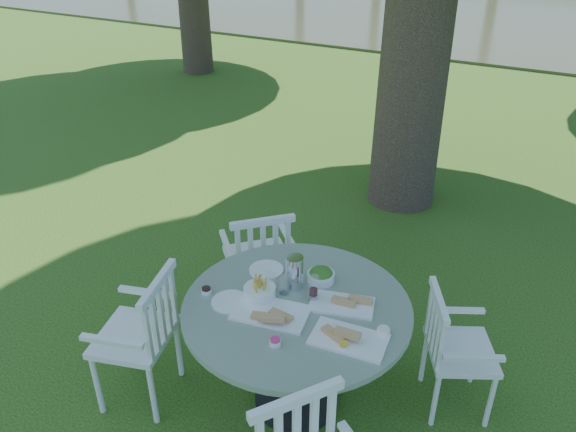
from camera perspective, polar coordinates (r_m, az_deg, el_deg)
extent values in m
plane|color=#1C3E0D|center=(4.70, -1.18, -10.13)|extent=(140.00, 140.00, 0.00)
cylinder|color=black|center=(4.03, 0.80, -18.08)|extent=(0.56, 0.56, 0.04)
cylinder|color=black|center=(3.75, 0.84, -13.99)|extent=(0.12, 0.12, 0.75)
cylinder|color=gray|center=(3.49, 0.89, -9.25)|extent=(1.41, 1.41, 0.04)
cylinder|color=white|center=(3.96, 19.86, -17.29)|extent=(0.03, 0.03, 0.44)
cylinder|color=white|center=(4.22, 18.43, -13.52)|extent=(0.03, 0.03, 0.44)
cylinder|color=white|center=(3.87, 14.71, -17.63)|extent=(0.03, 0.03, 0.44)
cylinder|color=white|center=(4.14, 13.66, -13.73)|extent=(0.03, 0.03, 0.44)
cube|color=white|center=(3.88, 17.17, -12.99)|extent=(0.56, 0.58, 0.04)
cube|color=white|center=(3.71, 14.70, -10.77)|extent=(0.24, 0.42, 0.45)
cylinder|color=white|center=(4.85, -1.10, -5.20)|extent=(0.04, 0.04, 0.48)
cylinder|color=white|center=(4.78, -6.06, -5.98)|extent=(0.04, 0.04, 0.48)
cylinder|color=white|center=(4.55, 0.17, -7.83)|extent=(0.04, 0.04, 0.48)
cylinder|color=white|center=(4.47, -5.13, -8.72)|extent=(0.04, 0.04, 0.48)
cube|color=white|center=(4.51, -3.11, -4.22)|extent=(0.66, 0.66, 0.04)
cube|color=white|center=(4.21, -2.52, -3.24)|extent=(0.38, 0.37, 0.49)
cylinder|color=white|center=(4.27, -15.98, -12.06)|extent=(0.04, 0.04, 0.49)
cylinder|color=white|center=(4.01, -18.82, -15.92)|extent=(0.04, 0.04, 0.49)
cylinder|color=white|center=(4.12, -11.06, -13.08)|extent=(0.04, 0.04, 0.49)
cylinder|color=white|center=(3.85, -13.58, -17.23)|extent=(0.04, 0.04, 0.49)
cube|color=white|center=(3.88, -15.36, -11.68)|extent=(0.57, 0.60, 0.04)
cube|color=white|center=(3.65, -12.77, -9.63)|extent=(0.18, 0.49, 0.50)
cube|color=white|center=(3.41, -1.74, -9.78)|extent=(0.49, 0.34, 0.02)
cube|color=white|center=(3.24, 6.21, -12.34)|extent=(0.45, 0.29, 0.02)
cube|color=white|center=(3.48, 5.49, -8.94)|extent=(0.43, 0.31, 0.02)
cylinder|color=white|center=(3.51, -5.88, -8.65)|extent=(0.24, 0.24, 0.01)
cylinder|color=white|center=(3.77, -2.22, -5.48)|extent=(0.23, 0.23, 0.01)
cylinder|color=white|center=(3.51, -2.90, -7.77)|extent=(0.20, 0.20, 0.08)
cylinder|color=white|center=(3.66, 3.36, -6.20)|extent=(0.18, 0.18, 0.06)
cylinder|color=silver|center=(3.56, 0.67, -5.73)|extent=(0.11, 0.11, 0.22)
cylinder|color=white|center=(3.46, 2.60, -7.37)|extent=(0.06, 0.06, 0.18)
cylinder|color=white|center=(3.53, -0.35, -7.07)|extent=(0.07, 0.07, 0.12)
cylinder|color=white|center=(3.57, -1.69, -6.66)|extent=(0.07, 0.07, 0.12)
cylinder|color=white|center=(3.20, -1.32, -12.72)|extent=(0.07, 0.07, 0.03)
cylinder|color=white|center=(3.19, 5.64, -13.07)|extent=(0.07, 0.07, 0.03)
cylinder|color=white|center=(3.30, 9.66, -11.54)|extent=(0.08, 0.08, 0.03)
cylinder|color=white|center=(3.60, -8.29, -7.57)|extent=(0.07, 0.07, 0.03)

